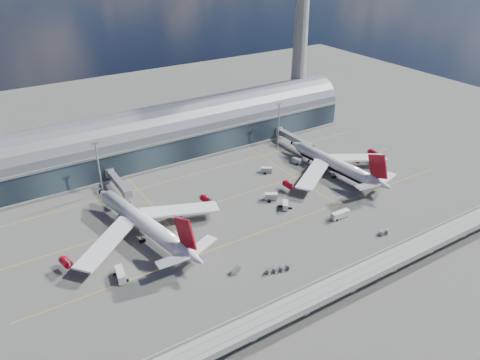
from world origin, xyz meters
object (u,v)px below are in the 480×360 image
service_truck_3 (285,205)px  cargo_train_1 (279,269)px  control_tower (301,37)px  airliner_left (146,224)px  service_truck_5 (267,170)px  floodlight_mast_left (99,167)px  service_truck_1 (271,197)px  floodlight_mast_right (279,124)px  service_truck_0 (120,275)px  airliner_right (336,165)px  service_truck_4 (297,161)px  cargo_train_2 (385,232)px  cargo_train_0 (236,270)px  service_truck_2 (340,215)px

service_truck_3 → cargo_train_1: size_ratio=0.60×
control_tower → airliner_left: control_tower is taller
service_truck_5 → cargo_train_1: 77.35m
floodlight_mast_left → service_truck_1: 78.54m
floodlight_mast_right → service_truck_0: (-113.55, -62.56, -11.92)m
floodlight_mast_left → airliner_right: (103.73, -43.15, -8.21)m
service_truck_1 → service_truck_4: service_truck_1 is taller
floodlight_mast_left → cargo_train_2: size_ratio=4.78×
control_tower → service_truck_1: bearing=-134.4°
cargo_train_1 → floodlight_mast_left: bearing=6.5°
airliner_left → service_truck_0: airliner_left is taller
control_tower → cargo_train_0: size_ratio=20.56×
cargo_train_1 → airliner_right: bearing=-71.6°
service_truck_5 → service_truck_3: bearing=-168.1°
cargo_train_2 → service_truck_1: bearing=12.8°
airliner_left → service_truck_0: 25.84m
service_truck_0 → service_truck_3: (76.95, 7.11, -0.25)m
service_truck_4 → service_truck_3: bearing=-149.2°
service_truck_1 → service_truck_4: size_ratio=1.15×
service_truck_0 → service_truck_4: 115.95m
service_truck_5 → cargo_train_0: 79.31m
service_truck_0 → service_truck_5: 98.21m
floodlight_mast_left → airliner_left: floodlight_mast_left is taller
cargo_train_2 → service_truck_2: bearing=6.8°
floodlight_mast_right → service_truck_1: 60.86m
floodlight_mast_left → service_truck_5: bearing=-16.7°
airliner_left → cargo_train_2: airliner_left is taller
control_tower → service_truck_3: size_ratio=16.81×
control_tower → service_truck_0: 181.00m
floodlight_mast_left → cargo_train_0: 84.88m
airliner_right → cargo_train_2: 53.12m
service_truck_4 → service_truck_2: bearing=-123.1°
airliner_right → service_truck_0: (-117.29, -19.41, -3.71)m
service_truck_5 → service_truck_2: bearing=-144.3°
control_tower → service_truck_2: 127.07m
cargo_train_1 → cargo_train_2: bearing=-109.9°
airliner_left → airliner_right: airliner_left is taller
control_tower → airliner_left: (-131.24, -71.90, -45.46)m
airliner_left → cargo_train_0: airliner_left is taller
service_truck_0 → cargo_train_2: 103.04m
service_truck_0 → cargo_train_1: size_ratio=0.82×
control_tower → cargo_train_1: control_tower is taller
floodlight_mast_left → airliner_left: bearing=-85.1°
floodlight_mast_left → service_truck_5: floodlight_mast_left is taller
cargo_train_1 → cargo_train_2: size_ratio=1.90×
floodlight_mast_left → service_truck_3: 85.10m
service_truck_1 → cargo_train_0: size_ratio=1.23×
airliner_right → service_truck_0: airliner_right is taller
control_tower → airliner_left: 156.40m
floodlight_mast_left → airliner_right: bearing=-22.6°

